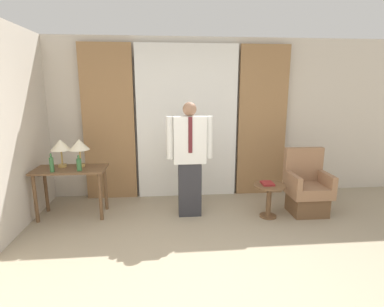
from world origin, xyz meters
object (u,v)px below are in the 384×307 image
object	(u,v)px
person	(190,156)
book	(267,183)
desk	(71,177)
armchair	(307,190)
side_table	(269,195)
table_lamp_right	(79,146)
bottle_by_lamp	(79,164)
table_lamp_left	(61,146)
bottle_near_edge	(52,164)

from	to	relation	value
person	book	bearing A→B (deg)	-8.37
desk	armchair	xyz separation A→B (m)	(3.52, -0.20, -0.24)
desk	person	distance (m)	1.77
armchair	side_table	xyz separation A→B (m)	(-0.63, -0.11, -0.02)
table_lamp_right	bottle_by_lamp	world-z (taller)	table_lamp_right
table_lamp_left	person	size ratio (longest dim) A/B	0.24
side_table	book	world-z (taller)	book
desk	bottle_by_lamp	distance (m)	0.32
bottle_near_edge	bottle_by_lamp	world-z (taller)	bottle_near_edge
bottle_near_edge	side_table	distance (m)	3.12
person	side_table	size ratio (longest dim) A/B	3.37
table_lamp_left	armchair	bearing A→B (deg)	-4.61
desk	book	distance (m)	2.88
bottle_by_lamp	armchair	distance (m)	3.38
person	book	xyz separation A→B (m)	(1.12, -0.17, -0.40)
book	bottle_by_lamp	bearing A→B (deg)	176.78
table_lamp_right	bottle_near_edge	xyz separation A→B (m)	(-0.32, -0.26, -0.21)
bottle_by_lamp	book	world-z (taller)	bottle_by_lamp
person	book	distance (m)	1.20
book	desk	bearing A→B (deg)	174.12
table_lamp_right	bottle_near_edge	bearing A→B (deg)	-140.32
desk	side_table	xyz separation A→B (m)	(2.89, -0.31, -0.26)
bottle_near_edge	armchair	xyz separation A→B (m)	(3.70, -0.03, -0.48)
table_lamp_left	bottle_by_lamp	distance (m)	0.45
table_lamp_left	side_table	distance (m)	3.13
bottle_near_edge	book	world-z (taller)	bottle_near_edge
table_lamp_left	person	xyz separation A→B (m)	(1.87, -0.22, -0.14)
bottle_by_lamp	desk	bearing A→B (deg)	140.39
side_table	table_lamp_right	bearing A→B (deg)	171.67
bottle_near_edge	side_table	xyz separation A→B (m)	(3.08, -0.14, -0.50)
bottle_by_lamp	bottle_near_edge	bearing A→B (deg)	-175.19
armchair	side_table	world-z (taller)	armchair
table_lamp_left	bottle_by_lamp	bearing A→B (deg)	-37.45
table_lamp_left	table_lamp_right	xyz separation A→B (m)	(0.26, 0.00, 0.00)
bottle_near_edge	side_table	bearing A→B (deg)	-2.60
desk	bottle_by_lamp	size ratio (longest dim) A/B	4.58
bottle_by_lamp	person	size ratio (longest dim) A/B	0.13
side_table	bottle_by_lamp	bearing A→B (deg)	176.43
desk	book	bearing A→B (deg)	-5.88
person	armchair	bearing A→B (deg)	-2.39
table_lamp_left	book	xyz separation A→B (m)	(2.99, -0.39, -0.54)
person	side_table	world-z (taller)	person
armchair	side_table	distance (m)	0.64
bottle_near_edge	bottle_by_lamp	xyz separation A→B (m)	(0.36, 0.03, -0.02)
book	person	bearing A→B (deg)	171.63
side_table	bottle_near_edge	bearing A→B (deg)	177.40
book	bottle_near_edge	bearing A→B (deg)	177.73
bottle_by_lamp	book	distance (m)	2.71
person	side_table	distance (m)	1.30
desk	bottle_near_edge	size ratio (longest dim) A/B	3.83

